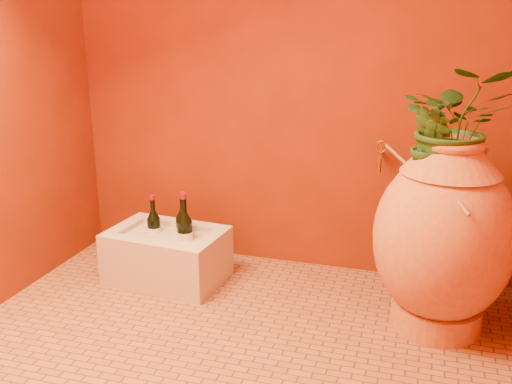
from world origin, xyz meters
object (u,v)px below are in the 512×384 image
(wine_bottle_b, at_px, (154,230))
(wall_tap, at_px, (381,154))
(stone_basin, at_px, (167,256))
(amphora, at_px, (443,237))
(wine_bottle_c, at_px, (185,235))
(wine_bottle_a, at_px, (183,230))

(wine_bottle_b, bearing_deg, wall_tap, 14.76)
(wine_bottle_b, bearing_deg, stone_basin, -24.92)
(amphora, xyz_separation_m, wall_tap, (-0.33, 0.43, 0.25))
(wine_bottle_b, bearing_deg, wine_bottle_c, -15.20)
(amphora, height_order, wall_tap, amphora)
(stone_basin, xyz_separation_m, wine_bottle_c, (0.12, -0.01, 0.14))
(stone_basin, xyz_separation_m, wall_tap, (1.07, 0.35, 0.56))
(wine_bottle_a, relative_size, wine_bottle_c, 0.95)
(amphora, relative_size, wine_bottle_b, 2.92)
(wine_bottle_a, bearing_deg, wall_tap, 16.19)
(wine_bottle_a, distance_m, wine_bottle_c, 0.09)
(amphora, bearing_deg, wine_bottle_a, 173.85)
(wine_bottle_b, relative_size, wine_bottle_c, 0.87)
(wine_bottle_a, relative_size, wine_bottle_b, 1.09)
(amphora, height_order, wine_bottle_c, amphora)
(wine_bottle_a, xyz_separation_m, wine_bottle_b, (-0.17, -0.02, -0.01))
(wine_bottle_a, bearing_deg, wine_bottle_c, -60.52)
(amphora, xyz_separation_m, wine_bottle_a, (-1.32, 0.14, -0.17))
(amphora, relative_size, wall_tap, 5.85)
(wine_bottle_c, bearing_deg, amphora, -3.07)
(stone_basin, bearing_deg, wall_tap, 18.09)
(amphora, height_order, stone_basin, amphora)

